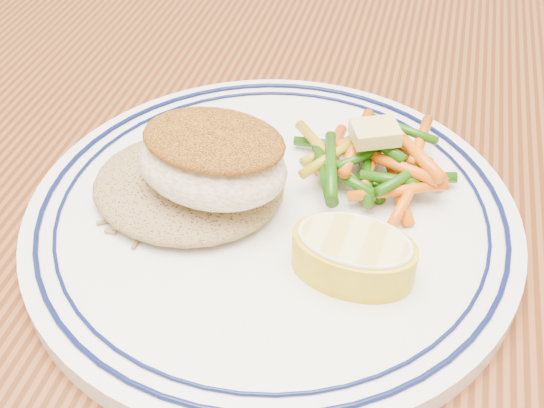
% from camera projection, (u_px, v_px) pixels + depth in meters
% --- Properties ---
extents(dining_table, '(1.50, 0.90, 0.75)m').
position_uv_depth(dining_table, '(316.00, 364.00, 0.45)').
color(dining_table, '#4E240F').
rests_on(dining_table, ground).
extents(plate, '(0.29, 0.29, 0.02)m').
position_uv_depth(plate, '(272.00, 217.00, 0.41)').
color(plate, white).
rests_on(plate, dining_table).
extents(rice_pilaf, '(0.12, 0.10, 0.02)m').
position_uv_depth(rice_pilaf, '(188.00, 182.00, 0.40)').
color(rice_pilaf, olive).
rests_on(rice_pilaf, plate).
extents(fish_fillet, '(0.09, 0.07, 0.04)m').
position_uv_depth(fish_fillet, '(213.00, 159.00, 0.38)').
color(fish_fillet, '#F5E9CA').
rests_on(fish_fillet, rice_pilaf).
extents(vegetable_pile, '(0.11, 0.10, 0.03)m').
position_uv_depth(vegetable_pile, '(371.00, 162.00, 0.41)').
color(vegetable_pile, '#1A4D09').
rests_on(vegetable_pile, plate).
extents(butter_pat, '(0.03, 0.03, 0.01)m').
position_uv_depth(butter_pat, '(375.00, 133.00, 0.41)').
color(butter_pat, '#D7C769').
rests_on(butter_pat, vegetable_pile).
extents(lemon_wedge, '(0.07, 0.07, 0.03)m').
position_uv_depth(lemon_wedge, '(353.00, 254.00, 0.36)').
color(lemon_wedge, yellow).
rests_on(lemon_wedge, plate).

